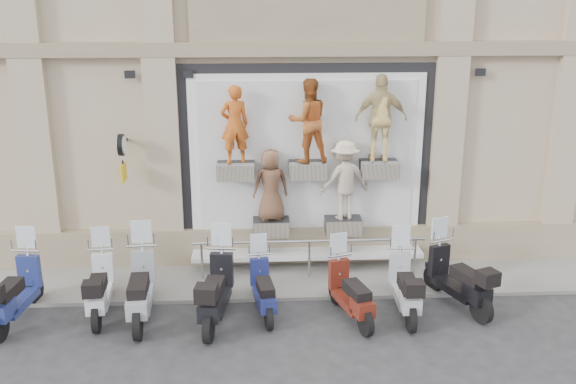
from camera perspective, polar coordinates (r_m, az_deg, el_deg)
name	(u,v)px	position (r m, az deg, el deg)	size (l,w,h in m)	color
ground	(318,325)	(12.30, 2.70, -11.74)	(90.00, 90.00, 0.00)	#2B2B2D
sidewalk	(309,276)	(14.15, 1.85, -7.49)	(16.00, 2.20, 0.08)	gray
shop_vitrine	(314,162)	(13.95, 2.32, 2.67)	(5.60, 0.93, 4.30)	black
guard_rail	(309,260)	(13.89, 1.91, -6.06)	(5.06, 0.10, 0.93)	#9EA0A5
clock_sign_bracket	(122,152)	(13.82, -14.53, 3.49)	(0.10, 0.80, 1.02)	black
scooter_a	(14,281)	(13.10, -23.16, -7.27)	(0.60, 2.05, 1.67)	navy
scooter_b	(99,277)	(12.86, -16.46, -7.23)	(0.56, 1.93, 1.57)	silver
scooter_c	(140,277)	(12.46, -13.03, -7.33)	(0.63, 2.15, 1.74)	gray
scooter_d	(216,279)	(12.13, -6.45, -7.72)	(0.62, 2.12, 1.72)	black
scooter_e	(263,279)	(12.41, -2.22, -7.76)	(0.51, 1.76, 1.43)	navy
scooter_f	(351,282)	(12.24, 5.60, -7.96)	(0.55, 1.87, 1.52)	#54170E
scooter_g	(405,276)	(12.57, 10.40, -7.35)	(0.57, 1.94, 1.58)	#A0A1A7
scooter_h	(459,268)	(13.06, 14.92, -6.51)	(0.59, 2.03, 1.65)	black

